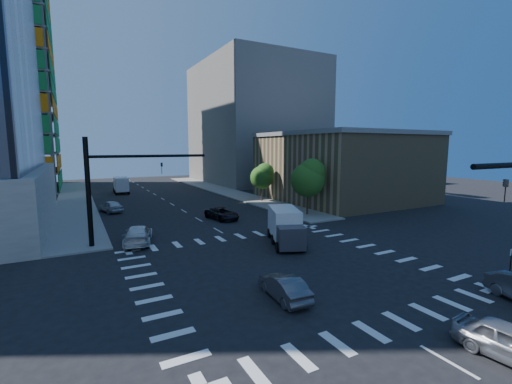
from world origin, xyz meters
TOP-DOWN VIEW (x-y plane):
  - ground at (0.00, 0.00)m, footprint 160.00×160.00m
  - road_markings at (0.00, 0.00)m, footprint 20.00×20.00m
  - sidewalk_ne at (12.50, 40.00)m, footprint 5.00×60.00m
  - sidewalk_nw at (-12.50, 40.00)m, footprint 5.00×60.00m
  - commercial_building at (25.00, 22.00)m, footprint 20.50×22.50m
  - bg_building_ne at (27.00, 55.00)m, footprint 24.00×30.00m
  - signal_mast_nw at (-10.00, 11.50)m, footprint 10.20×0.40m
  - tree_south at (12.63, 13.90)m, footprint 4.16×4.16m
  - tree_north at (12.93, 25.90)m, footprint 3.54×3.52m
  - no_parking_sign at (10.70, -9.00)m, footprint 0.30×0.06m
  - car_nb_far at (2.43, 16.86)m, footprint 3.08×5.18m
  - car_sb_near at (-7.84, 11.02)m, footprint 3.43×5.73m
  - car_sb_mid at (-8.50, 27.71)m, footprint 2.99×4.77m
  - car_sb_cross at (-2.59, -4.19)m, footprint 1.72×4.12m
  - box_truck_near at (3.30, 4.63)m, footprint 4.40×6.19m
  - box_truck_far at (-5.03, 46.63)m, footprint 2.55×5.66m

SIDE VIEW (x-z plane):
  - ground at x=0.00m, z-range 0.00..0.00m
  - road_markings at x=0.00m, z-range 0.00..0.01m
  - sidewalk_ne at x=12.50m, z-range 0.00..0.15m
  - sidewalk_nw at x=-12.50m, z-range 0.00..0.15m
  - car_sb_cross at x=-2.59m, z-range 0.00..1.32m
  - car_nb_far at x=2.43m, z-range 0.00..1.35m
  - car_sb_mid at x=-8.50m, z-range 0.00..1.51m
  - car_sb_near at x=-7.84m, z-range 0.00..1.56m
  - box_truck_far at x=-5.03m, z-range -0.17..2.76m
  - box_truck_near at x=3.30m, z-range -0.17..2.82m
  - no_parking_sign at x=10.70m, z-range 0.28..2.48m
  - tree_north at x=12.93m, z-range 1.10..6.88m
  - tree_south at x=12.63m, z-range 1.27..8.10m
  - commercial_building at x=25.00m, z-range 0.01..10.61m
  - signal_mast_nw at x=-10.00m, z-range 0.99..9.99m
  - bg_building_ne at x=27.00m, z-range 0.00..28.00m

